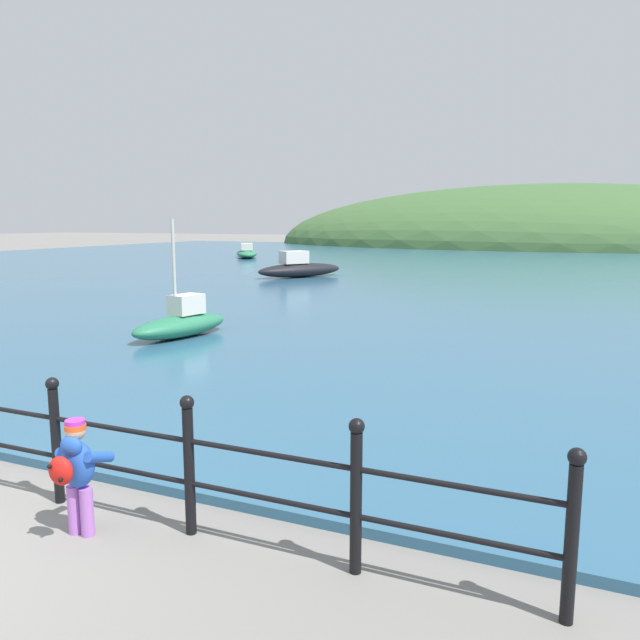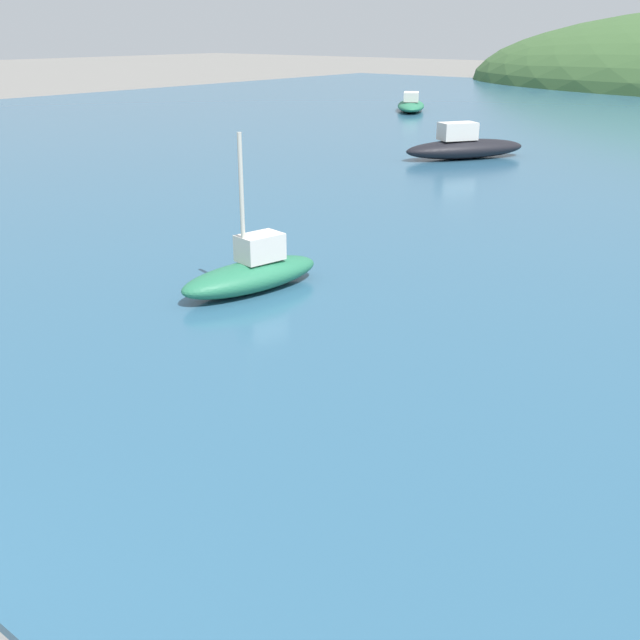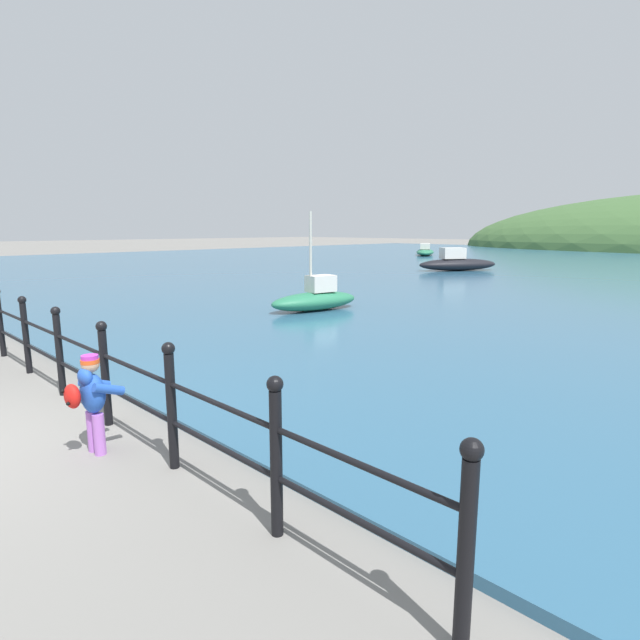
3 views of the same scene
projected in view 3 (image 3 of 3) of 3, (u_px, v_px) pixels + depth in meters
The scene contains 5 objects.
iron_railing at pixel (105, 370), 5.60m from camera, with size 9.02×0.12×1.21m.
child_in_coat at pixel (91, 395), 4.88m from camera, with size 0.40×0.54×1.00m.
boat_twin_mast at pixel (425, 251), 40.62m from camera, with size 3.57×4.59×0.97m.
boat_red_dinghy at pixel (457, 263), 25.62m from camera, with size 3.27×4.27×1.17m.
boat_white_sailboat at pixel (315, 299), 13.11m from camera, with size 1.30×2.70×2.55m.
Camera 3 is at (6.00, -0.64, 2.21)m, focal length 28.00 mm.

